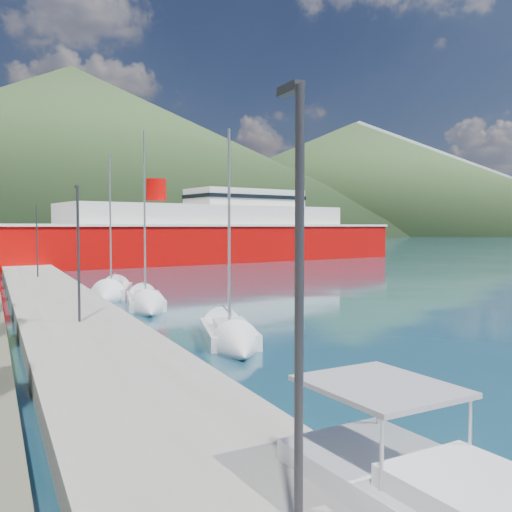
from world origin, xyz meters
TOP-DOWN VIEW (x-y plane):
  - ground at (0.00, 120.00)m, footprint 1400.00×1400.00m
  - quay at (-9.00, 26.00)m, footprint 5.00×88.00m
  - hills_far at (138.59, 618.73)m, footprint 1480.00×900.00m
  - hills_near at (98.04, 372.50)m, footprint 1010.00×520.00m
  - lamp_posts at (-9.00, 14.91)m, footprint 0.15×45.07m
  - sailboat_near at (-3.46, 8.73)m, footprint 3.75×7.29m
  - sailboat_mid at (-4.07, 20.73)m, footprint 3.59×8.43m
  - sailboat_far at (-5.22, 26.82)m, footprint 4.62×8.01m
  - ferry at (16.22, 64.01)m, footprint 61.69×23.42m

SIDE VIEW (x-z plane):
  - ground at x=0.00m, z-range 0.00..0.00m
  - sailboat_near at x=-3.46m, z-range -4.75..5.30m
  - sailboat_mid at x=-4.07m, z-range -5.59..6.17m
  - sailboat_far at x=-5.22m, z-range -5.29..5.92m
  - quay at x=-9.00m, z-range 0.00..0.80m
  - ferry at x=16.22m, z-range -2.35..9.65m
  - lamp_posts at x=-9.00m, z-range 1.05..7.11m
  - hills_near at x=98.04m, z-range -8.32..106.68m
  - hills_far at x=138.59m, z-range -12.61..167.39m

